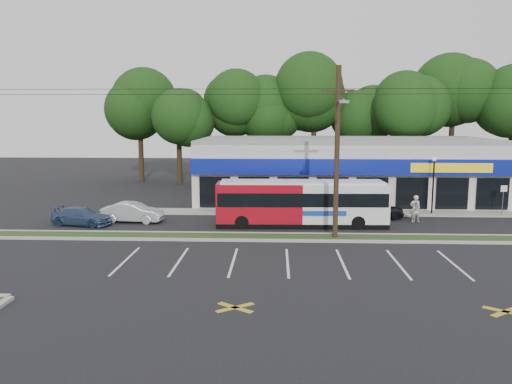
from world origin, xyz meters
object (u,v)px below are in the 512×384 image
at_px(lamp_post, 433,179).
at_px(car_silver, 133,212).
at_px(car_blue, 81,216).
at_px(sign_post, 503,195).
at_px(pedestrian_a, 415,209).
at_px(utility_pole, 334,147).
at_px(car_dark, 373,209).
at_px(pedestrian_b, 415,211).
at_px(metrobus, 302,202).

bearing_deg(lamp_post, car_silver, -170.45).
xyz_separation_m(lamp_post, car_blue, (-24.41, -4.67, -2.08)).
height_order(sign_post, pedestrian_a, sign_post).
bearing_deg(car_blue, utility_pole, -89.72).
xyz_separation_m(car_dark, car_silver, (-16.65, -1.88, -0.04)).
relative_size(sign_post, pedestrian_a, 1.19).
bearing_deg(lamp_post, sign_post, -2.58).
bearing_deg(pedestrian_a, utility_pole, 41.00).
distance_m(lamp_post, pedestrian_b, 3.94).
relative_size(car_dark, car_silver, 1.02).
xyz_separation_m(sign_post, metrobus, (-14.81, -4.07, 0.03)).
bearing_deg(metrobus, pedestrian_a, 9.49).
distance_m(lamp_post, sign_post, 5.13).
bearing_deg(metrobus, car_dark, 25.24).
bearing_deg(metrobus, car_silver, 175.02).
distance_m(lamp_post, pedestrian_a, 3.86).
relative_size(lamp_post, car_blue, 1.04).
bearing_deg(car_blue, sign_post, -69.96).
xyz_separation_m(metrobus, pedestrian_b, (7.81, 1.50, -0.83)).
height_order(car_dark, car_silver, car_dark).
distance_m(metrobus, pedestrian_b, 8.00).
distance_m(utility_pole, metrobus, 5.49).
relative_size(car_silver, pedestrian_b, 2.74).
relative_size(car_dark, car_blue, 1.04).
relative_size(metrobus, pedestrian_a, 6.01).
height_order(utility_pole, car_blue, utility_pole).
bearing_deg(sign_post, pedestrian_a, -159.81).
bearing_deg(lamp_post, pedestrian_a, -125.54).
height_order(car_dark, pedestrian_b, pedestrian_b).
bearing_deg(car_blue, lamp_post, -67.73).
distance_m(utility_pole, sign_post, 15.71).
xyz_separation_m(utility_pole, car_blue, (-16.24, 3.21, -4.82)).
bearing_deg(lamp_post, pedestrian_b, -125.54).
distance_m(utility_pole, lamp_post, 11.67).
height_order(car_dark, car_blue, car_dark).
xyz_separation_m(car_silver, pedestrian_b, (19.28, 0.78, 0.07)).
distance_m(utility_pole, pedestrian_a, 9.16).
xyz_separation_m(utility_pole, car_silver, (-13.11, 4.29, -4.73)).
bearing_deg(pedestrian_b, car_silver, 10.49).
bearing_deg(pedestrian_b, sign_post, -151.63).
distance_m(lamp_post, car_blue, 24.94).
distance_m(utility_pole, pedestrian_b, 9.25).
bearing_deg(sign_post, lamp_post, 177.42).
bearing_deg(metrobus, car_blue, -179.94).
relative_size(sign_post, car_silver, 0.54).
xyz_separation_m(utility_pole, pedestrian_b, (6.17, 5.07, -4.66)).
height_order(lamp_post, sign_post, lamp_post).
relative_size(car_dark, pedestrian_a, 2.27).
relative_size(car_blue, pedestrian_a, 2.19).
bearing_deg(car_dark, sign_post, -88.18).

